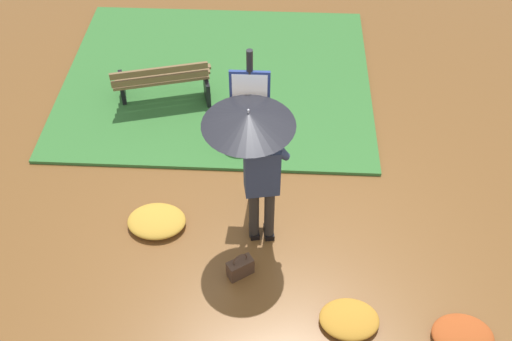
% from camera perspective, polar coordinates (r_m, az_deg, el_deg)
% --- Properties ---
extents(ground_plane, '(18.00, 18.00, 0.00)m').
position_cam_1_polar(ground_plane, '(7.24, 0.48, -6.74)').
color(ground_plane, brown).
extents(grass_verge, '(4.80, 4.00, 0.05)m').
position_cam_1_polar(grass_verge, '(9.52, -3.75, 8.85)').
color(grass_verge, '#387533').
rests_on(grass_verge, ground_plane).
extents(person_with_umbrella, '(0.96, 0.96, 2.04)m').
position_cam_1_polar(person_with_umbrella, '(6.12, -0.13, 2.47)').
color(person_with_umbrella, '#2D2823').
rests_on(person_with_umbrella, ground_plane).
extents(info_sign_post, '(0.44, 0.07, 2.30)m').
position_cam_1_polar(info_sign_post, '(6.63, -0.58, 5.39)').
color(info_sign_post, black).
rests_on(info_sign_post, ground_plane).
extents(handbag, '(0.33, 0.28, 0.37)m').
position_cam_1_polar(handbag, '(6.86, -1.53, -9.35)').
color(handbag, '#4C3323').
rests_on(handbag, ground_plane).
extents(park_bench, '(1.43, 0.71, 0.75)m').
position_cam_1_polar(park_bench, '(8.92, -8.98, 8.46)').
color(park_bench, black).
rests_on(park_bench, ground_plane).
extents(shrub_cluster, '(0.64, 0.58, 0.52)m').
position_cam_1_polar(shrub_cluster, '(8.25, -1.76, 3.98)').
color(shrub_cluster, '#285628').
rests_on(shrub_cluster, ground_plane).
extents(leaf_pile_near_person, '(0.66, 0.52, 0.14)m').
position_cam_1_polar(leaf_pile_near_person, '(6.83, 19.34, -14.81)').
color(leaf_pile_near_person, '#B74C1E').
rests_on(leaf_pile_near_person, ground_plane).
extents(leaf_pile_by_bench, '(0.65, 0.52, 0.14)m').
position_cam_1_polar(leaf_pile_by_bench, '(6.64, 8.99, -14.01)').
color(leaf_pile_by_bench, '#C68428').
rests_on(leaf_pile_by_bench, ground_plane).
extents(leaf_pile_far_path, '(0.73, 0.58, 0.16)m').
position_cam_1_polar(leaf_pile_far_path, '(7.43, -9.57, -4.84)').
color(leaf_pile_far_path, gold).
rests_on(leaf_pile_far_path, ground_plane).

